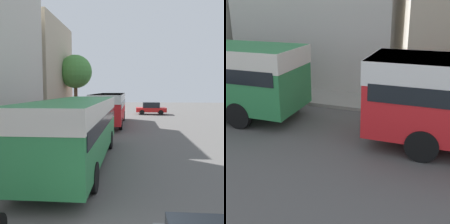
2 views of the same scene
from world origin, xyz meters
The scene contains 0 objects.
Camera 2 is at (8.11, 17.80, 4.57)m, focal length 50.00 mm.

